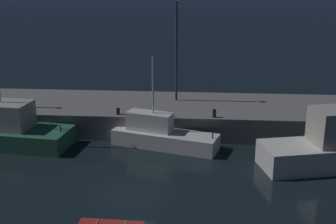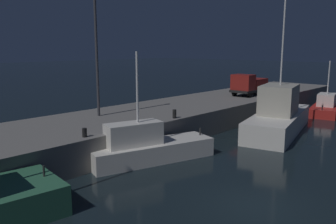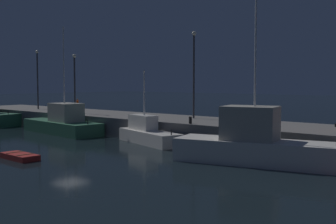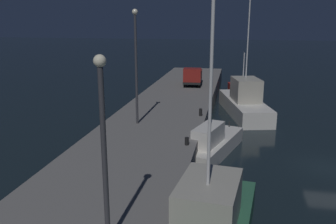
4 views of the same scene
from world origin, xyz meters
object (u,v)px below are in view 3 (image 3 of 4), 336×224
object	(u,v)px
fishing_boat_white	(255,144)
dockworker	(77,104)
bollard_west	(132,116)
bollard_central	(190,120)
fishing_trawler_green	(148,134)
dinghy_orange_near	(20,156)
lamp_post_east	(75,78)
lamp_post_west	(37,75)
lamp_post_central	(194,68)
fishing_boat_blue	(63,123)

from	to	relation	value
fishing_boat_white	dockworker	distance (m)	32.13
bollard_west	bollard_central	distance (m)	7.61
fishing_trawler_green	dockworker	world-z (taller)	fishing_trawler_green
dinghy_orange_near	fishing_trawler_green	bearing A→B (deg)	83.20
lamp_post_east	bollard_west	size ratio (longest dim) A/B	13.54
lamp_post_west	lamp_post_east	xyz separation A→B (m)	(10.02, -1.35, -0.53)
lamp_post_east	lamp_post_central	bearing A→B (deg)	11.65
bollard_central	dockworker	bearing A→B (deg)	168.49
lamp_post_west	lamp_post_east	distance (m)	10.13
fishing_trawler_green	bollard_west	distance (m)	4.13
lamp_post_east	dinghy_orange_near	bearing A→B (deg)	-48.98
lamp_post_east	bollard_west	xyz separation A→B (m)	(11.29, -1.44, -3.95)
fishing_boat_white	lamp_post_east	size ratio (longest dim) A/B	1.80
lamp_post_east	dockworker	distance (m)	5.52
lamp_post_west	bollard_central	bearing A→B (deg)	-5.82
fishing_boat_white	lamp_post_east	distance (m)	28.61
dockworker	bollard_central	size ratio (longest dim) A/B	2.45
fishing_trawler_green	bollard_central	xyz separation A→B (m)	(4.01, 1.36, 1.41)
fishing_trawler_green	fishing_boat_white	bearing A→B (deg)	-11.40
lamp_post_east	bollard_central	distance (m)	19.36
fishing_trawler_green	lamp_post_east	size ratio (longest dim) A/B	1.18
fishing_boat_blue	dinghy_orange_near	xyz separation A→B (m)	(11.14, -11.94, -0.92)
fishing_boat_white	dinghy_orange_near	size ratio (longest dim) A/B	3.70
lamp_post_central	fishing_trawler_green	bearing A→B (deg)	-96.79
lamp_post_east	bollard_west	bearing A→B (deg)	-7.27
fishing_boat_blue	fishing_trawler_green	xyz separation A→B (m)	(12.63, 0.51, -0.22)
lamp_post_east	fishing_trawler_green	bearing A→B (deg)	-11.23
lamp_post_east	dockworker	bearing A→B (deg)	138.43
fishing_trawler_green	lamp_post_central	size ratio (longest dim) A/B	0.94
dinghy_orange_near	lamp_post_central	size ratio (longest dim) A/B	0.38
fishing_boat_white	bollard_central	distance (m)	9.64
lamp_post_east	lamp_post_central	size ratio (longest dim) A/B	0.79
fishing_boat_blue	dockworker	world-z (taller)	fishing_boat_blue
fishing_trawler_green	lamp_post_east	bearing A→B (deg)	168.77
fishing_boat_white	dinghy_orange_near	world-z (taller)	fishing_boat_white
fishing_trawler_green	dinghy_orange_near	size ratio (longest dim) A/B	2.44
bollard_central	bollard_west	bearing A→B (deg)	178.84
fishing_trawler_green	lamp_post_west	size ratio (longest dim) A/B	1.04
dockworker	bollard_west	distance (m)	15.25
bollard_central	lamp_post_west	bearing A→B (deg)	174.18
fishing_boat_white	lamp_post_central	bearing A→B (deg)	143.94
fishing_boat_white	fishing_boat_blue	bearing A→B (deg)	175.36
dinghy_orange_near	lamp_post_east	bearing A→B (deg)	131.02
lamp_post_east	bollard_central	xyz separation A→B (m)	(18.90, -1.59, -3.89)
bollard_central	lamp_post_central	bearing A→B (deg)	124.18
fishing_boat_blue	dockworker	bearing A→B (deg)	131.01
dinghy_orange_near	bollard_west	bearing A→B (deg)	98.60
fishing_boat_white	lamp_post_central	xyz separation A→B (m)	(-12.02, 8.76, 5.77)
dockworker	bollard_west	xyz separation A→B (m)	(14.60, -4.37, -0.63)
fishing_boat_white	bollard_central	bearing A→B (deg)	155.78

